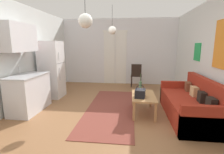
# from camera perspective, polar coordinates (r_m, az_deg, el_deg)

# --- Properties ---
(ground_plane) EXTENTS (5.24, 7.73, 0.10)m
(ground_plane) POSITION_cam_1_polar(r_m,az_deg,el_deg) (3.82, -1.97, -15.02)
(ground_plane) COLOR #8E603D
(wall_back) EXTENTS (4.84, 0.13, 2.67)m
(wall_back) POSITION_cam_1_polar(r_m,az_deg,el_deg) (7.04, 2.33, 8.53)
(wall_back) COLOR silver
(wall_back) RESTS_ON ground_plane
(wall_left) EXTENTS (0.12, 7.33, 2.67)m
(wall_left) POSITION_cam_1_polar(r_m,az_deg,el_deg) (4.47, -33.87, 5.43)
(wall_left) COLOR silver
(wall_left) RESTS_ON ground_plane
(area_rug) EXTENTS (1.19, 3.16, 0.01)m
(area_rug) POSITION_cam_1_polar(r_m,az_deg,el_deg) (4.41, -0.41, -10.59)
(area_rug) COLOR brown
(area_rug) RESTS_ON ground_plane
(couch) EXTENTS (0.86, 2.00, 0.90)m
(couch) POSITION_cam_1_polar(r_m,az_deg,el_deg) (4.19, 25.48, -8.70)
(couch) COLOR maroon
(couch) RESTS_ON ground_plane
(coffee_table) EXTENTS (0.54, 1.02, 0.45)m
(coffee_table) POSITION_cam_1_polar(r_m,az_deg,el_deg) (4.08, 10.69, -6.81)
(coffee_table) COLOR #B27F4C
(coffee_table) RESTS_ON ground_plane
(bamboo_vase) EXTENTS (0.07, 0.07, 0.47)m
(bamboo_vase) POSITION_cam_1_polar(r_m,az_deg,el_deg) (4.35, 9.65, -3.16)
(bamboo_vase) COLOR #47704C
(bamboo_vase) RESTS_ON coffee_table
(handbag) EXTENTS (0.26, 0.31, 0.29)m
(handbag) POSITION_cam_1_polar(r_m,az_deg,el_deg) (3.84, 9.60, -5.49)
(handbag) COLOR black
(handbag) RESTS_ON coffee_table
(refrigerator) EXTENTS (0.64, 0.62, 1.73)m
(refrigerator) POSITION_cam_1_polar(r_m,az_deg,el_deg) (5.48, -19.90, 2.36)
(refrigerator) COLOR white
(refrigerator) RESTS_ON ground_plane
(kitchen_counter) EXTENTS (0.58, 1.12, 2.12)m
(kitchen_counter) POSITION_cam_1_polar(r_m,az_deg,el_deg) (4.54, -27.16, -0.48)
(kitchen_counter) COLOR silver
(kitchen_counter) RESTS_ON ground_plane
(accent_chair) EXTENTS (0.44, 0.43, 0.91)m
(accent_chair) POSITION_cam_1_polar(r_m,az_deg,el_deg) (6.52, 8.32, 0.95)
(accent_chair) COLOR black
(accent_chair) RESTS_ON ground_plane
(pendant_lamp_near) EXTENTS (0.22, 0.22, 0.80)m
(pendant_lamp_near) POSITION_cam_1_polar(r_m,az_deg,el_deg) (2.76, -9.08, 18.45)
(pendant_lamp_near) COLOR black
(pendant_lamp_far) EXTENTS (0.22, 0.22, 0.77)m
(pendant_lamp_far) POSITION_cam_1_polar(r_m,az_deg,el_deg) (4.72, 0.08, 15.71)
(pendant_lamp_far) COLOR black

